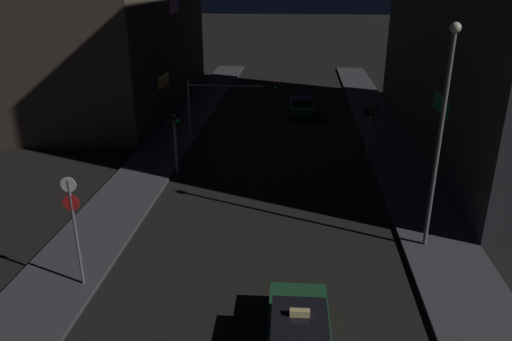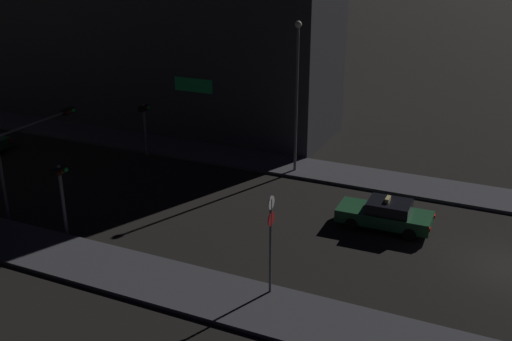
{
  "view_description": "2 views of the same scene",
  "coord_description": "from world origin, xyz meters",
  "px_view_note": "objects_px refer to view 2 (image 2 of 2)",
  "views": [
    {
      "loc": [
        1.26,
        -5.63,
        10.17
      ],
      "look_at": [
        -0.56,
        14.51,
        2.2
      ],
      "focal_mm": 34.31,
      "sensor_mm": 36.0,
      "label": 1
    },
    {
      "loc": [
        -24.58,
        0.41,
        13.04
      ],
      "look_at": [
        0.5,
        11.97,
        2.28
      ],
      "focal_mm": 42.29,
      "sensor_mm": 36.0,
      "label": 2
    }
  ],
  "objects_px": {
    "traffic_light_overhead": "(34,141)",
    "traffic_light_left_kerb": "(61,185)",
    "taxi": "(385,214)",
    "sign_pole_left": "(271,236)",
    "street_lamp_near_block": "(297,86)",
    "traffic_light_right_kerb": "(145,119)"
  },
  "relations": [
    {
      "from": "taxi",
      "to": "sign_pole_left",
      "type": "bearing_deg",
      "value": 160.56
    },
    {
      "from": "traffic_light_overhead",
      "to": "sign_pole_left",
      "type": "distance_m",
      "value": 14.71
    },
    {
      "from": "taxi",
      "to": "traffic_light_right_kerb",
      "type": "bearing_deg",
      "value": 76.53
    },
    {
      "from": "taxi",
      "to": "sign_pole_left",
      "type": "distance_m",
      "value": 8.24
    },
    {
      "from": "traffic_light_overhead",
      "to": "traffic_light_right_kerb",
      "type": "bearing_deg",
      "value": -5.75
    },
    {
      "from": "traffic_light_overhead",
      "to": "traffic_light_right_kerb",
      "type": "xyz_separation_m",
      "value": [
        8.4,
        -0.85,
        -0.95
      ]
    },
    {
      "from": "street_lamp_near_block",
      "to": "taxi",
      "type": "bearing_deg",
      "value": -127.44
    },
    {
      "from": "taxi",
      "to": "traffic_light_left_kerb",
      "type": "distance_m",
      "value": 15.11
    },
    {
      "from": "sign_pole_left",
      "to": "traffic_light_left_kerb",
      "type": "bearing_deg",
      "value": 85.91
    },
    {
      "from": "traffic_light_overhead",
      "to": "traffic_light_left_kerb",
      "type": "bearing_deg",
      "value": -121.98
    },
    {
      "from": "taxi",
      "to": "traffic_light_left_kerb",
      "type": "height_order",
      "value": "traffic_light_left_kerb"
    },
    {
      "from": "sign_pole_left",
      "to": "taxi",
      "type": "bearing_deg",
      "value": -19.44
    },
    {
      "from": "sign_pole_left",
      "to": "traffic_light_overhead",
      "type": "bearing_deg",
      "value": 78.01
    },
    {
      "from": "taxi",
      "to": "street_lamp_near_block",
      "type": "height_order",
      "value": "street_lamp_near_block"
    },
    {
      "from": "traffic_light_overhead",
      "to": "street_lamp_near_block",
      "type": "xyz_separation_m",
      "value": [
        9.55,
        -10.48,
        1.85
      ]
    },
    {
      "from": "traffic_light_overhead",
      "to": "sign_pole_left",
      "type": "relative_size",
      "value": 1.34
    },
    {
      "from": "traffic_light_overhead",
      "to": "traffic_light_right_kerb",
      "type": "relative_size",
      "value": 1.62
    },
    {
      "from": "taxi",
      "to": "street_lamp_near_block",
      "type": "xyz_separation_m",
      "value": [
        5.02,
        6.56,
        4.49
      ]
    },
    {
      "from": "traffic_light_overhead",
      "to": "traffic_light_left_kerb",
      "type": "height_order",
      "value": "traffic_light_overhead"
    },
    {
      "from": "taxi",
      "to": "traffic_light_right_kerb",
      "type": "distance_m",
      "value": 16.74
    },
    {
      "from": "taxi",
      "to": "street_lamp_near_block",
      "type": "bearing_deg",
      "value": 52.56
    },
    {
      "from": "traffic_light_overhead",
      "to": "taxi",
      "type": "bearing_deg",
      "value": -75.13
    }
  ]
}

